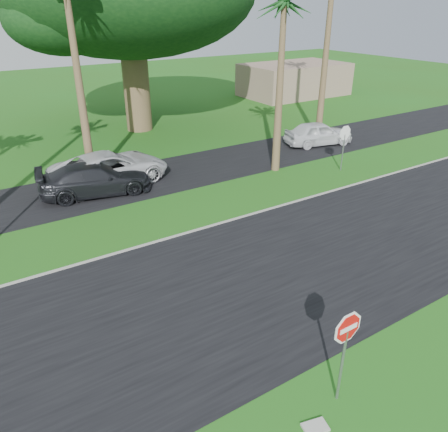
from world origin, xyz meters
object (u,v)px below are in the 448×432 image
object	(u,v)px
car_dark	(95,180)
car_minivan	(110,168)
stop_sign_near	(346,340)
car_pickup	(318,134)
stop_sign_far	(344,139)

from	to	relation	value
car_dark	car_minivan	bearing A→B (deg)	-38.47
stop_sign_near	car_pickup	bearing A→B (deg)	47.89
stop_sign_near	car_pickup	xyz separation A→B (m)	(13.73, 15.19, -1.03)
stop_sign_near	car_pickup	distance (m)	20.51
stop_sign_far	car_minivan	xyz separation A→B (m)	(-11.35, 4.86, -0.95)
car_minivan	car_pickup	bearing A→B (deg)	-97.63
stop_sign_near	car_pickup	world-z (taller)	stop_sign_near
stop_sign_near	car_minivan	distance (m)	15.89
car_minivan	car_pickup	size ratio (longest dim) A/B	1.34
stop_sign_far	car_dark	size ratio (longest dim) A/B	0.50
stop_sign_near	stop_sign_far	bearing A→B (deg)	43.73
car_minivan	car_pickup	xyz separation A→B (m)	(13.58, -0.66, -0.07)
stop_sign_near	car_dark	world-z (taller)	stop_sign_near
car_minivan	stop_sign_far	bearing A→B (deg)	-118.00
car_dark	car_pickup	world-z (taller)	car_dark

